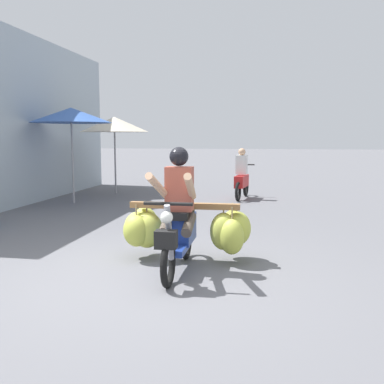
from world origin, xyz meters
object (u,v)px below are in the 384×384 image
motorbike_main_loaded (182,226)px  market_umbrella_near_shop (71,115)px  motorbike_distant_ahead_left (242,179)px  market_umbrella_further_along (114,124)px

motorbike_main_loaded → market_umbrella_near_shop: (-3.85, 4.94, 1.74)m
motorbike_distant_ahead_left → market_umbrella_further_along: (-3.86, 0.61, 1.51)m
motorbike_distant_ahead_left → market_umbrella_near_shop: bearing=-160.1°
motorbike_distant_ahead_left → market_umbrella_near_shop: market_umbrella_near_shop is taller
motorbike_distant_ahead_left → motorbike_main_loaded: bearing=-93.4°
market_umbrella_further_along → market_umbrella_near_shop: bearing=-99.7°
market_umbrella_near_shop → market_umbrella_further_along: size_ratio=1.06×
motorbike_main_loaded → motorbike_distant_ahead_left: motorbike_main_loaded is taller
motorbike_main_loaded → motorbike_distant_ahead_left: 6.49m
market_umbrella_near_shop → market_umbrella_further_along: bearing=80.3°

